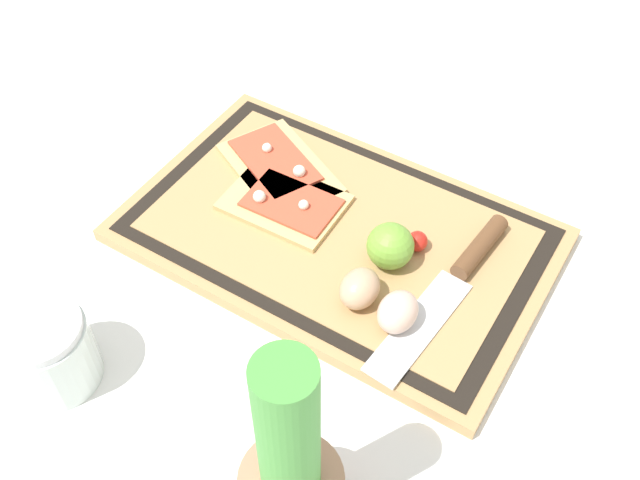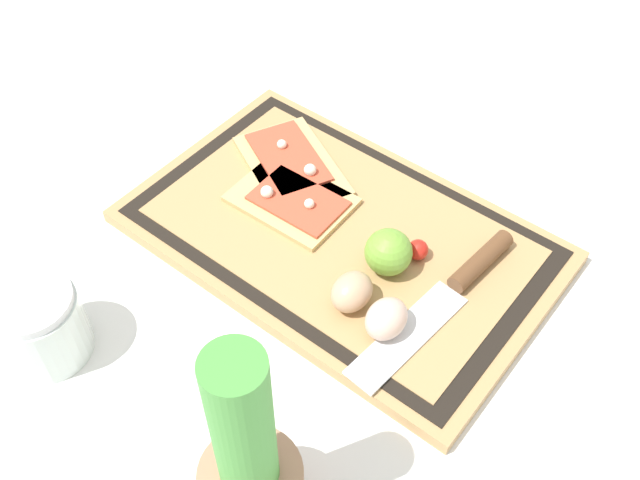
% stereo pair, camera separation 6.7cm
% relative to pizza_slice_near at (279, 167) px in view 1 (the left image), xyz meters
% --- Properties ---
extents(ground_plane, '(6.00, 6.00, 0.00)m').
position_rel_pizza_slice_near_xyz_m(ground_plane, '(-0.12, 0.05, -0.03)').
color(ground_plane, white).
extents(cutting_board, '(0.51, 0.32, 0.02)m').
position_rel_pizza_slice_near_xyz_m(cutting_board, '(-0.12, 0.05, -0.02)').
color(cutting_board, tan).
rests_on(cutting_board, ground_plane).
extents(pizza_slice_near, '(0.19, 0.17, 0.02)m').
position_rel_pizza_slice_near_xyz_m(pizza_slice_near, '(0.00, 0.00, 0.00)').
color(pizza_slice_near, tan).
rests_on(pizza_slice_near, cutting_board).
extents(pizza_slice_far, '(0.15, 0.11, 0.02)m').
position_rel_pizza_slice_near_xyz_m(pizza_slice_far, '(-0.04, 0.05, 0.00)').
color(pizza_slice_far, tan).
rests_on(pizza_slice_far, cutting_board).
extents(knife, '(0.05, 0.27, 0.02)m').
position_rel_pizza_slice_near_xyz_m(knife, '(-0.28, 0.03, 0.00)').
color(knife, silver).
rests_on(knife, cutting_board).
extents(egg_brown, '(0.04, 0.05, 0.04)m').
position_rel_pizza_slice_near_xyz_m(egg_brown, '(-0.19, 0.13, 0.02)').
color(egg_brown, tan).
rests_on(egg_brown, cutting_board).
extents(egg_pink, '(0.04, 0.05, 0.04)m').
position_rel_pizza_slice_near_xyz_m(egg_pink, '(-0.25, 0.13, 0.02)').
color(egg_pink, beige).
rests_on(egg_pink, cutting_board).
extents(lime, '(0.06, 0.06, 0.06)m').
position_rel_pizza_slice_near_xyz_m(lime, '(-0.20, 0.06, 0.02)').
color(lime, '#70A838').
rests_on(lime, cutting_board).
extents(cherry_tomato_red, '(0.02, 0.02, 0.02)m').
position_rel_pizza_slice_near_xyz_m(cherry_tomato_red, '(-0.21, 0.03, 0.01)').
color(cherry_tomato_red, red).
rests_on(cherry_tomato_red, cutting_board).
extents(herb_pot, '(0.09, 0.09, 0.25)m').
position_rel_pizza_slice_near_xyz_m(herb_pot, '(-0.26, 0.36, 0.06)').
color(herb_pot, '#AD7A5B').
rests_on(herb_pot, ground_plane).
extents(sauce_jar, '(0.09, 0.09, 0.09)m').
position_rel_pizza_slice_near_xyz_m(sauce_jar, '(0.03, 0.37, 0.01)').
color(sauce_jar, silver).
rests_on(sauce_jar, ground_plane).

